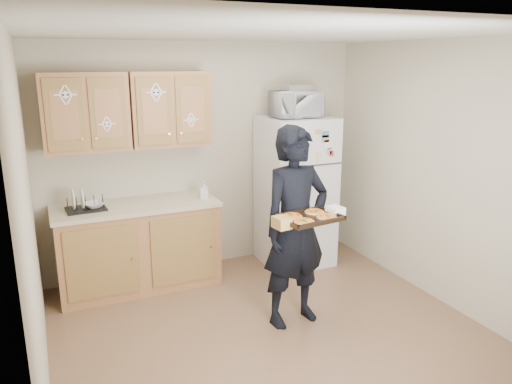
% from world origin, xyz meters
% --- Properties ---
extents(floor, '(3.60, 3.60, 0.00)m').
position_xyz_m(floor, '(0.00, 0.00, 0.00)').
color(floor, brown).
rests_on(floor, ground).
extents(ceiling, '(3.60, 3.60, 0.00)m').
position_xyz_m(ceiling, '(0.00, 0.00, 2.50)').
color(ceiling, silver).
rests_on(ceiling, wall_back).
extents(wall_back, '(3.60, 0.04, 2.50)m').
position_xyz_m(wall_back, '(0.00, 1.80, 1.25)').
color(wall_back, '#B5AB92').
rests_on(wall_back, floor).
extents(wall_front, '(3.60, 0.04, 2.50)m').
position_xyz_m(wall_front, '(0.00, -1.80, 1.25)').
color(wall_front, '#B5AB92').
rests_on(wall_front, floor).
extents(wall_left, '(0.04, 3.60, 2.50)m').
position_xyz_m(wall_left, '(-1.80, 0.00, 1.25)').
color(wall_left, '#B5AB92').
rests_on(wall_left, floor).
extents(wall_right, '(0.04, 3.60, 2.50)m').
position_xyz_m(wall_right, '(1.80, 0.00, 1.25)').
color(wall_right, '#B5AB92').
rests_on(wall_right, floor).
extents(refrigerator, '(0.75, 0.70, 1.70)m').
position_xyz_m(refrigerator, '(0.95, 1.43, 0.85)').
color(refrigerator, silver).
rests_on(refrigerator, floor).
extents(base_cabinet, '(1.60, 0.60, 0.86)m').
position_xyz_m(base_cabinet, '(-0.85, 1.48, 0.43)').
color(base_cabinet, brown).
rests_on(base_cabinet, floor).
extents(countertop, '(1.64, 0.64, 0.04)m').
position_xyz_m(countertop, '(-0.85, 1.48, 0.88)').
color(countertop, '#B4AC8A').
rests_on(countertop, base_cabinet).
extents(upper_cab_left, '(0.80, 0.33, 0.75)m').
position_xyz_m(upper_cab_left, '(-1.25, 1.61, 1.83)').
color(upper_cab_left, brown).
rests_on(upper_cab_left, wall_back).
extents(upper_cab_right, '(0.80, 0.33, 0.75)m').
position_xyz_m(upper_cab_right, '(-0.43, 1.61, 1.83)').
color(upper_cab_right, brown).
rests_on(upper_cab_right, wall_back).
extents(cereal_box, '(0.20, 0.07, 0.32)m').
position_xyz_m(cereal_box, '(1.47, 1.67, 0.16)').
color(cereal_box, '#EAD652').
rests_on(cereal_box, floor).
extents(person, '(0.70, 0.51, 1.79)m').
position_xyz_m(person, '(0.29, 0.20, 0.89)').
color(person, black).
rests_on(person, floor).
extents(baking_tray, '(0.52, 0.41, 0.04)m').
position_xyz_m(baking_tray, '(0.25, -0.10, 1.07)').
color(baking_tray, black).
rests_on(baking_tray, person).
extents(pizza_front_left, '(0.16, 0.16, 0.02)m').
position_xyz_m(pizza_front_left, '(0.15, -0.19, 1.09)').
color(pizza_front_left, orange).
rests_on(pizza_front_left, baking_tray).
extents(pizza_front_right, '(0.16, 0.16, 0.02)m').
position_xyz_m(pizza_front_right, '(0.37, -0.16, 1.09)').
color(pizza_front_right, orange).
rests_on(pizza_front_right, baking_tray).
extents(pizza_back_left, '(0.16, 0.16, 0.02)m').
position_xyz_m(pizza_back_left, '(0.13, -0.03, 1.09)').
color(pizza_back_left, orange).
rests_on(pizza_back_left, baking_tray).
extents(pizza_back_right, '(0.16, 0.16, 0.02)m').
position_xyz_m(pizza_back_right, '(0.35, -0.00, 1.09)').
color(pizza_back_right, orange).
rests_on(pizza_back_right, baking_tray).
extents(microwave, '(0.52, 0.36, 0.28)m').
position_xyz_m(microwave, '(0.91, 1.38, 1.84)').
color(microwave, silver).
rests_on(microwave, refrigerator).
extents(foil_pan, '(0.31, 0.22, 0.06)m').
position_xyz_m(foil_pan, '(0.94, 1.41, 2.02)').
color(foil_pan, silver).
rests_on(foil_pan, microwave).
extents(dish_rack, '(0.38, 0.30, 0.15)m').
position_xyz_m(dish_rack, '(-1.33, 1.47, 0.97)').
color(dish_rack, black).
rests_on(dish_rack, countertop).
extents(bowl, '(0.25, 0.25, 0.05)m').
position_xyz_m(bowl, '(-1.25, 1.47, 0.94)').
color(bowl, silver).
rests_on(bowl, dish_rack).
extents(soap_bottle, '(0.10, 0.10, 0.18)m').
position_xyz_m(soap_bottle, '(-0.15, 1.41, 0.99)').
color(soap_bottle, silver).
rests_on(soap_bottle, countertop).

